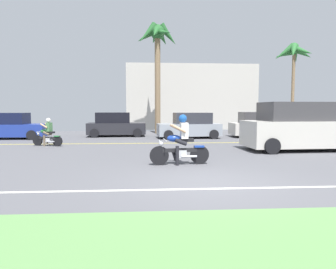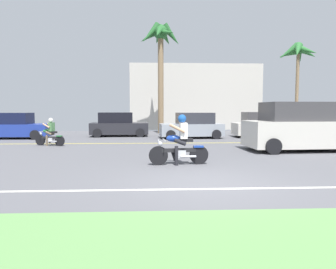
# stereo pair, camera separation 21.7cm
# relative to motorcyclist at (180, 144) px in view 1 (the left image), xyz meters

# --- Properties ---
(ground) EXTENTS (56.00, 30.00, 0.04)m
(ground) POSITION_rel_motorcyclist_xyz_m (0.40, 0.53, -0.70)
(ground) COLOR #545459
(grass_median) EXTENTS (56.00, 3.80, 0.06)m
(grass_median) POSITION_rel_motorcyclist_xyz_m (0.40, -6.57, -0.65)
(grass_median) COLOR #5B8C4C
(grass_median) RESTS_ON ground
(lane_line_near) EXTENTS (50.40, 0.12, 0.01)m
(lane_line_near) POSITION_rel_motorcyclist_xyz_m (0.40, -3.06, -0.67)
(lane_line_near) COLOR silver
(lane_line_near) RESTS_ON ground
(lane_line_far) EXTENTS (50.40, 0.12, 0.01)m
(lane_line_far) POSITION_rel_motorcyclist_xyz_m (0.40, 6.25, -0.67)
(lane_line_far) COLOR yellow
(lane_line_far) RESTS_ON ground
(motorcyclist) EXTENTS (1.92, 0.63, 1.61)m
(motorcyclist) POSITION_rel_motorcyclist_xyz_m (0.00, 0.00, 0.00)
(motorcyclist) COLOR black
(motorcyclist) RESTS_ON ground
(suv_nearby) EXTENTS (4.81, 2.40, 2.07)m
(suv_nearby) POSITION_rel_motorcyclist_xyz_m (5.50, 3.12, 0.32)
(suv_nearby) COLOR beige
(suv_nearby) RESTS_ON ground
(parked_car_0) EXTENTS (4.31, 1.83, 1.55)m
(parked_car_0) POSITION_rel_motorcyclist_xyz_m (-9.32, 9.27, 0.05)
(parked_car_0) COLOR navy
(parked_car_0) RESTS_ON ground
(parked_car_1) EXTENTS (3.80, 2.18, 1.56)m
(parked_car_1) POSITION_rel_motorcyclist_xyz_m (-3.11, 10.67, 0.05)
(parked_car_1) COLOR #232328
(parked_car_1) RESTS_ON ground
(parked_car_2) EXTENTS (3.90, 2.07, 1.56)m
(parked_car_2) POSITION_rel_motorcyclist_xyz_m (1.57, 9.05, 0.05)
(parked_car_2) COLOR #8C939E
(parked_car_2) RESTS_ON ground
(parked_car_3) EXTENTS (4.13, 1.90, 1.59)m
(parked_car_3) POSITION_rel_motorcyclist_xyz_m (6.28, 9.44, 0.06)
(parked_car_3) COLOR beige
(parked_car_3) RESTS_ON ground
(parked_car_4) EXTENTS (3.86, 1.98, 1.51)m
(parked_car_4) POSITION_rel_motorcyclist_xyz_m (12.08, 11.14, 0.03)
(parked_car_4) COLOR beige
(parked_car_4) RESTS_ON ground
(palm_tree_0) EXTENTS (3.26, 3.42, 7.95)m
(palm_tree_0) POSITION_rel_motorcyclist_xyz_m (-0.28, 12.86, 5.85)
(palm_tree_0) COLOR #846B4C
(palm_tree_0) RESTS_ON ground
(palm_tree_1) EXTENTS (3.11, 2.92, 6.57)m
(palm_tree_1) POSITION_rel_motorcyclist_xyz_m (9.62, 12.34, 4.93)
(palm_tree_1) COLOR #846B4C
(palm_tree_1) RESTS_ON ground
(motorcyclist_distant) EXTENTS (1.55, 0.68, 1.35)m
(motorcyclist_distant) POSITION_rel_motorcyclist_xyz_m (-5.84, 5.42, -0.11)
(motorcyclist_distant) COLOR black
(motorcyclist_distant) RESTS_ON ground
(building_far) EXTENTS (11.40, 4.00, 5.66)m
(building_far) POSITION_rel_motorcyclist_xyz_m (2.92, 18.53, 2.15)
(building_far) COLOR #BCB7AD
(building_far) RESTS_ON ground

